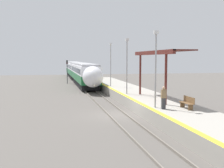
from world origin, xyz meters
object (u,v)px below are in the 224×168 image
at_px(person_waiting, 164,97).
at_px(lamppost_mid, 127,63).
at_px(lamppost_near, 156,64).
at_px(lamppost_far, 111,62).
at_px(platform_bench, 187,102).
at_px(train, 79,71).
at_px(railway_signal, 67,69).

distance_m(person_waiting, lamppost_mid, 9.38).
distance_m(lamppost_near, lamppost_mid, 8.28).
bearing_deg(lamppost_far, platform_bench, -83.10).
xyz_separation_m(person_waiting, lamppost_mid, (-0.34, 9.06, 2.39)).
bearing_deg(lamppost_near, platform_bench, -25.22).
relative_size(train, lamppost_far, 7.78).
relative_size(lamppost_mid, lamppost_far, 1.00).
bearing_deg(person_waiting, platform_bench, -6.99).
distance_m(platform_bench, lamppost_mid, 9.91).
height_order(platform_bench, person_waiting, person_waiting).
bearing_deg(platform_bench, railway_signal, 101.59).
height_order(platform_bench, lamppost_mid, lamppost_mid).
height_order(railway_signal, lamppost_near, lamppost_near).
bearing_deg(train, lamppost_near, -86.34).
distance_m(train, lamppost_mid, 28.94).
distance_m(train, person_waiting, 37.93).
relative_size(platform_bench, lamppost_far, 0.29).
relative_size(person_waiting, lamppost_far, 0.29).
bearing_deg(lamppost_far, lamppost_mid, -90.00).
bearing_deg(train, lamppost_mid, -85.30).
relative_size(platform_bench, person_waiting, 1.01).
height_order(train, lamppost_near, lamppost_near).
bearing_deg(person_waiting, lamppost_near, 113.65).
xyz_separation_m(train, lamppost_far, (2.37, -20.49, 2.04)).
bearing_deg(lamppost_far, train, 96.59).
xyz_separation_m(train, person_waiting, (2.71, -37.83, -0.35)).
height_order(train, person_waiting, train).
bearing_deg(train, person_waiting, -85.90).
distance_m(lamppost_mid, lamppost_far, 8.28).
height_order(train, railway_signal, railway_signal).
bearing_deg(lamppost_mid, lamppost_near, -90.00).
xyz_separation_m(railway_signal, lamppost_far, (4.87, -16.53, 1.59)).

